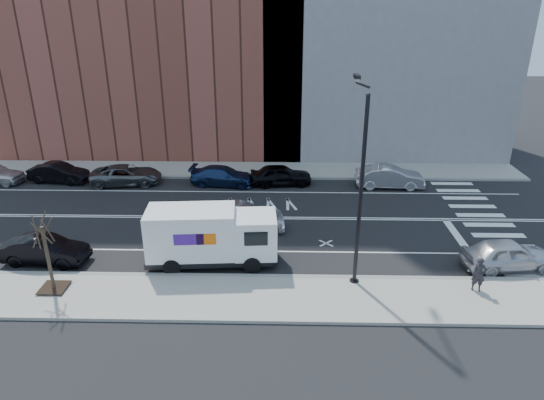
{
  "coord_description": "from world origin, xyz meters",
  "views": [
    {
      "loc": [
        3.54,
        -27.28,
        12.61
      ],
      "look_at": [
        2.92,
        -0.47,
        1.4
      ],
      "focal_mm": 32.0,
      "sensor_mm": 36.0,
      "label": 1
    }
  ],
  "objects_px": {
    "near_parked_front": "(508,255)",
    "far_parked_b": "(59,173)",
    "pedestrian": "(479,275)",
    "fedex_van": "(211,236)",
    "driving_sedan": "(241,218)"
  },
  "relations": [
    {
      "from": "far_parked_b",
      "to": "pedestrian",
      "type": "relative_size",
      "value": 2.61
    },
    {
      "from": "far_parked_b",
      "to": "pedestrian",
      "type": "distance_m",
      "value": 29.09
    },
    {
      "from": "near_parked_front",
      "to": "far_parked_b",
      "type": "bearing_deg",
      "value": 60.21
    },
    {
      "from": "driving_sedan",
      "to": "pedestrian",
      "type": "relative_size",
      "value": 2.98
    },
    {
      "from": "fedex_van",
      "to": "far_parked_b",
      "type": "relative_size",
      "value": 1.55
    },
    {
      "from": "far_parked_b",
      "to": "pedestrian",
      "type": "xyz_separation_m",
      "value": [
        25.47,
        -14.05,
        0.27
      ]
    },
    {
      "from": "fedex_van",
      "to": "pedestrian",
      "type": "distance_m",
      "value": 12.82
    },
    {
      "from": "driving_sedan",
      "to": "near_parked_front",
      "type": "height_order",
      "value": "driving_sedan"
    },
    {
      "from": "far_parked_b",
      "to": "near_parked_front",
      "type": "bearing_deg",
      "value": -105.15
    },
    {
      "from": "fedex_van",
      "to": "far_parked_b",
      "type": "distance_m",
      "value": 17.37
    },
    {
      "from": "fedex_van",
      "to": "driving_sedan",
      "type": "distance_m",
      "value": 4.05
    },
    {
      "from": "driving_sedan",
      "to": "pedestrian",
      "type": "height_order",
      "value": "pedestrian"
    },
    {
      "from": "pedestrian",
      "to": "fedex_van",
      "type": "bearing_deg",
      "value": 178.07
    },
    {
      "from": "driving_sedan",
      "to": "near_parked_front",
      "type": "xyz_separation_m",
      "value": [
        13.67,
        -3.98,
        -0.04
      ]
    },
    {
      "from": "fedex_van",
      "to": "pedestrian",
      "type": "height_order",
      "value": "fedex_van"
    }
  ]
}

